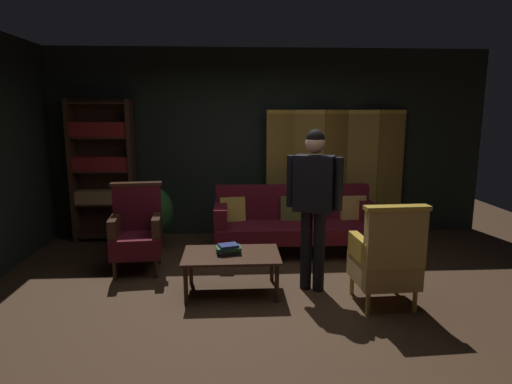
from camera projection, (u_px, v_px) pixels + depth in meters
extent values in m
plane|color=#3D2819|center=(260.00, 297.00, 4.42)|extent=(10.00, 10.00, 0.00)
cube|color=black|center=(250.00, 143.00, 6.57)|extent=(7.20, 0.10, 2.80)
cube|color=olive|center=(280.00, 174.00, 6.46)|extent=(0.44, 0.20, 1.90)
cube|color=gold|center=(281.00, 112.00, 6.29)|extent=(0.44, 0.20, 0.06)
cube|color=olive|center=(308.00, 174.00, 6.49)|extent=(0.44, 0.19, 1.90)
cube|color=gold|center=(310.00, 112.00, 6.32)|extent=(0.44, 0.20, 0.06)
cube|color=olive|center=(335.00, 173.00, 6.54)|extent=(0.42, 0.25, 1.90)
cube|color=gold|center=(337.00, 112.00, 6.37)|extent=(0.42, 0.26, 0.06)
cube|color=olive|center=(362.00, 173.00, 6.58)|extent=(0.43, 0.21, 1.90)
cube|color=gold|center=(364.00, 112.00, 6.41)|extent=(0.44, 0.22, 0.06)
cube|color=olive|center=(390.00, 173.00, 6.59)|extent=(0.45, 0.16, 1.90)
cube|color=gold|center=(393.00, 112.00, 6.42)|extent=(0.45, 0.17, 0.06)
cube|color=#382114|center=(74.00, 171.00, 6.23)|extent=(0.06, 0.32, 2.05)
cube|color=#382114|center=(132.00, 171.00, 6.28)|extent=(0.06, 0.32, 2.05)
cube|color=#382114|center=(106.00, 170.00, 6.40)|extent=(0.90, 0.02, 2.05)
cube|color=#382114|center=(107.00, 235.00, 6.43)|extent=(0.86, 0.30, 0.02)
cube|color=#382114|center=(105.00, 203.00, 6.34)|extent=(0.86, 0.30, 0.02)
cube|color=#9E7A47|center=(104.00, 197.00, 6.30)|extent=(0.78, 0.22, 0.19)
cube|color=#382114|center=(103.00, 171.00, 6.25)|extent=(0.86, 0.30, 0.02)
cube|color=maroon|center=(102.00, 164.00, 6.21)|extent=(0.78, 0.22, 0.20)
cube|color=#382114|center=(101.00, 138.00, 6.16)|extent=(0.86, 0.30, 0.02)
cube|color=maroon|center=(100.00, 129.00, 6.12)|extent=(0.78, 0.22, 0.21)
cube|color=#382114|center=(99.00, 103.00, 6.07)|extent=(0.86, 0.30, 0.02)
cylinder|color=#382114|center=(223.00, 254.00, 5.41)|extent=(0.07, 0.07, 0.22)
cylinder|color=#382114|center=(372.00, 252.00, 5.51)|extent=(0.07, 0.07, 0.22)
cylinder|color=#382114|center=(224.00, 240.00, 6.00)|extent=(0.07, 0.07, 0.22)
cylinder|color=#382114|center=(358.00, 238.00, 6.10)|extent=(0.07, 0.07, 0.22)
cube|color=#4C0F19|center=(295.00, 230.00, 5.72)|extent=(2.10, 0.76, 0.20)
cube|color=#4C0F19|center=(292.00, 201.00, 5.96)|extent=(2.10, 0.18, 0.46)
cube|color=#4C0F19|center=(221.00, 215.00, 5.62)|extent=(0.16, 0.68, 0.26)
cube|color=#4C0F19|center=(368.00, 213.00, 5.73)|extent=(0.16, 0.68, 0.26)
cube|color=#B79338|center=(232.00, 210.00, 5.82)|extent=(0.36, 0.21, 0.35)
cube|color=#4C5123|center=(293.00, 209.00, 5.87)|extent=(0.35, 0.17, 0.35)
cube|color=tan|center=(353.00, 208.00, 5.91)|extent=(0.35, 0.16, 0.35)
cylinder|color=#382114|center=(186.00, 285.00, 4.23)|extent=(0.04, 0.04, 0.39)
cylinder|color=#382114|center=(277.00, 283.00, 4.28)|extent=(0.04, 0.04, 0.39)
cylinder|color=#382114|center=(191.00, 266.00, 4.76)|extent=(0.04, 0.04, 0.39)
cylinder|color=#382114|center=(272.00, 264.00, 4.81)|extent=(0.04, 0.04, 0.39)
cube|color=#382114|center=(231.00, 255.00, 4.48)|extent=(1.00, 0.64, 0.03)
cylinder|color=gold|center=(394.00, 282.00, 4.52)|extent=(0.04, 0.04, 0.22)
cylinder|color=gold|center=(352.00, 284.00, 4.48)|extent=(0.04, 0.04, 0.22)
cylinder|color=gold|center=(415.00, 301.00, 4.07)|extent=(0.04, 0.04, 0.22)
cylinder|color=gold|center=(368.00, 303.00, 4.03)|extent=(0.04, 0.04, 0.22)
cube|color=tan|center=(383.00, 270.00, 4.23)|extent=(0.59, 0.59, 0.24)
cube|color=tan|center=(395.00, 239.00, 3.94)|extent=(0.57, 0.15, 0.54)
cube|color=gold|center=(397.00, 208.00, 3.88)|extent=(0.61, 0.16, 0.04)
cube|color=gold|center=(408.00, 247.00, 4.22)|extent=(0.12, 0.50, 0.22)
cube|color=gold|center=(361.00, 249.00, 4.17)|extent=(0.12, 0.50, 0.22)
cylinder|color=#382114|center=(115.00, 271.00, 4.85)|extent=(0.04, 0.04, 0.22)
cylinder|color=#382114|center=(156.00, 269.00, 4.92)|extent=(0.04, 0.04, 0.22)
cylinder|color=#382114|center=(121.00, 257.00, 5.29)|extent=(0.04, 0.04, 0.22)
cylinder|color=#382114|center=(159.00, 255.00, 5.36)|extent=(0.04, 0.04, 0.22)
cube|color=#4C0F19|center=(137.00, 244.00, 5.06)|extent=(0.61, 0.61, 0.24)
cube|color=#4C0F19|center=(137.00, 208.00, 5.21)|extent=(0.57, 0.18, 0.54)
cube|color=#382114|center=(136.00, 184.00, 5.16)|extent=(0.61, 0.19, 0.04)
cube|color=#382114|center=(115.00, 226.00, 4.98)|extent=(0.14, 0.51, 0.22)
cube|color=#382114|center=(157.00, 224.00, 5.06)|extent=(0.14, 0.51, 0.22)
cylinder|color=black|center=(319.00, 251.00, 4.52)|extent=(0.12, 0.12, 0.86)
cylinder|color=black|center=(306.00, 250.00, 4.57)|extent=(0.12, 0.12, 0.86)
cube|color=maroon|center=(314.00, 207.00, 4.46)|extent=(0.36, 0.28, 0.09)
cube|color=black|center=(314.00, 184.00, 4.41)|extent=(0.45, 0.36, 0.58)
cube|color=white|center=(317.00, 179.00, 4.51)|extent=(0.13, 0.07, 0.41)
cube|color=maroon|center=(317.00, 157.00, 4.47)|extent=(0.09, 0.06, 0.04)
cylinder|color=black|center=(339.00, 184.00, 4.32)|extent=(0.09, 0.09, 0.54)
cylinder|color=black|center=(291.00, 181.00, 4.50)|extent=(0.09, 0.09, 0.54)
sphere|color=tan|center=(315.00, 143.00, 4.33)|extent=(0.20, 0.20, 0.20)
sphere|color=black|center=(315.00, 138.00, 4.33)|extent=(0.18, 0.18, 0.18)
cylinder|color=brown|center=(152.00, 241.00, 5.87)|extent=(0.28, 0.28, 0.28)
ellipsoid|color=#193D19|center=(151.00, 212.00, 5.79)|extent=(0.60, 0.60, 0.69)
cube|color=black|center=(228.00, 252.00, 4.48)|extent=(0.27, 0.24, 0.04)
cube|color=#1E4C28|center=(228.00, 248.00, 4.47)|extent=(0.27, 0.19, 0.03)
cube|color=navy|center=(228.00, 246.00, 4.47)|extent=(0.23, 0.20, 0.03)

